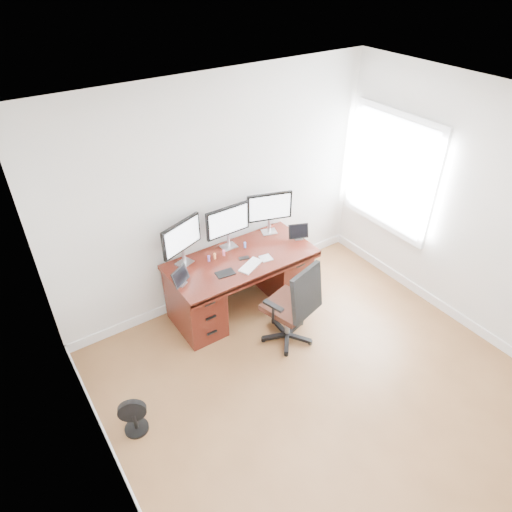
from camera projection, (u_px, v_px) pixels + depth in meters
ground at (343, 411)px, 4.38m from camera, size 4.50×4.50×0.00m
back_wall at (219, 195)px, 5.13m from camera, size 4.00×0.10×2.70m
right_wall at (497, 225)px, 4.59m from camera, size 0.10×4.50×2.70m
desk at (240, 281)px, 5.39m from camera, size 1.70×0.80×0.75m
office_chair at (292, 317)px, 4.96m from camera, size 0.68×0.68×1.04m
floor_fan at (134, 417)px, 4.12m from camera, size 0.26×0.22×0.38m
monitor_left at (182, 238)px, 4.89m from camera, size 0.53×0.22×0.53m
monitor_center at (228, 222)px, 5.16m from camera, size 0.55×0.14×0.53m
monitor_right at (270, 208)px, 5.42m from camera, size 0.53×0.20×0.53m
tablet_left at (181, 278)px, 4.73m from camera, size 0.24×0.18×0.19m
tablet_right at (299, 233)px, 5.45m from camera, size 0.25×0.15×0.19m
keyboard at (251, 266)px, 5.04m from camera, size 0.33×0.25×0.01m
trackpad at (266, 258)px, 5.16m from camera, size 0.15×0.15×0.01m
drawing_tablet at (225, 273)px, 4.93m from camera, size 0.22×0.15×0.01m
phone at (244, 258)px, 5.16m from camera, size 0.13×0.09×0.01m
figurine_purple at (209, 258)px, 5.09m from camera, size 0.03×0.03×0.08m
figurine_orange at (215, 256)px, 5.13m from camera, size 0.03×0.03×0.08m
figurine_pink at (224, 252)px, 5.18m from camera, size 0.03×0.03×0.08m
figurine_blue at (245, 244)px, 5.31m from camera, size 0.03×0.03×0.08m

